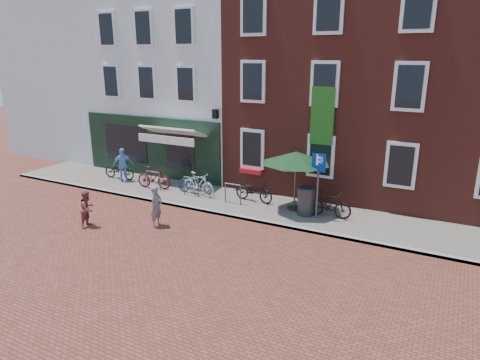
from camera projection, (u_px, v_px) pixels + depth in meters
The scene contains 18 objects.
ground at pixel (207, 213), 16.36m from camera, with size 80.00×80.00×0.00m, color brown.
sidewalk at pixel (247, 204), 17.17m from camera, with size 24.00×3.00×0.10m, color slate.
building_stucco at pixel (195, 80), 23.24m from camera, with size 8.00×8.00×9.00m, color silver.
building_brick_mid at pixel (319, 73), 19.98m from camera, with size 6.00×8.00×10.00m, color maroon.
building_brick_right at pixel (462, 76), 17.31m from camera, with size 6.00×8.00×10.00m, color maroon.
filler_left at pixel (95, 77), 26.58m from camera, with size 7.00×8.00×9.00m, color silver.
litter_bin at pixel (306, 199), 15.77m from camera, with size 0.66×0.66×1.21m.
parking_sign at pixel (318, 174), 15.09m from camera, with size 0.50×0.07×2.43m.
parasol at pixel (296, 155), 15.86m from camera, with size 2.57×2.57×2.39m.
woman at pixel (156, 206), 14.91m from camera, with size 0.55×0.36×1.50m, color slate.
boy at pixel (88, 208), 14.94m from camera, with size 0.64×0.50×1.32m, color #913E42.
cafe_person at pixel (123, 165), 19.91m from camera, with size 0.93×0.39×1.58m, color #78A2E8.
bicycle_0 at pixel (119, 170), 20.38m from camera, with size 0.59×1.70×0.89m, color black.
bicycle_1 at pixel (154, 178), 18.90m from camera, with size 0.47×1.65×0.99m, color #590D14.
bicycle_2 at pixel (196, 183), 18.26m from camera, with size 0.59×1.70×0.89m, color navy.
bicycle_3 at pixel (198, 184), 17.97m from camera, with size 0.47×1.65×0.99m, color #B8B7BA.
bicycle_4 at pixel (254, 191), 17.24m from camera, with size 0.59×1.70×0.89m, color black.
bicycle_5 at pixel (329, 204), 15.55m from camera, with size 0.47×1.65×0.99m, color black.
Camera 1 is at (8.25, -12.97, 5.88)m, focal length 31.80 mm.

